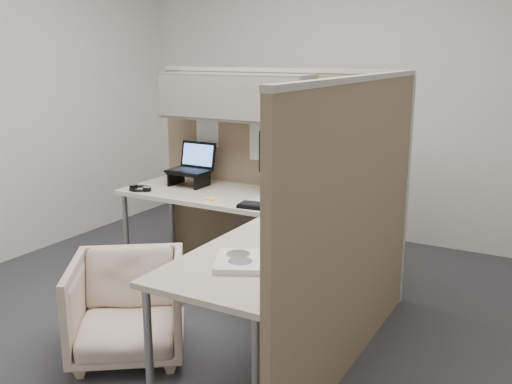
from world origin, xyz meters
The scene contains 18 objects.
ground centered at (0.00, 0.00, 0.00)m, with size 4.50×4.50×0.00m, color #323237.
partition_back centered at (-0.22, 0.83, 1.10)m, with size 2.00×0.36×1.63m.
partition_right centered at (0.90, -0.07, 0.82)m, with size 0.07×2.03×1.63m.
desk centered at (0.12, 0.13, 0.69)m, with size 2.00×1.98×0.73m.
office_chair centered at (-0.27, -0.61, 0.33)m, with size 0.64×0.60×0.65m, color beige.
monitor_left centered at (0.13, 0.68, 1.00)m, with size 0.44×0.20×0.47m.
monitor_right centered at (0.60, 0.58, 1.00)m, with size 0.36×0.31×0.47m.
laptop_station centered at (-0.69, 0.63, 0.86)m, with size 0.32×0.27×0.33m.
keyboard centered at (0.17, 0.31, 0.74)m, with size 0.42×0.14×0.02m, color black.
mouse centered at (0.49, 0.24, 0.75)m, with size 0.11×0.07×0.04m, color black.
travel_mug centered at (0.38, 0.58, 0.82)m, with size 0.08×0.08×0.17m.
soda_can_green centered at (0.65, 0.27, 0.79)m, with size 0.07×0.07×0.12m, color #B21E1E.
soda_can_silver centered at (0.60, 0.46, 0.79)m, with size 0.07×0.07×0.12m, color #B21E1E.
sticky_note_b centered at (0.06, 0.28, 0.73)m, with size 0.08×0.08×0.01m, color yellow.
sticky_note_a centered at (-0.31, 0.33, 0.73)m, with size 0.08×0.08×0.01m, color yellow.
headphones centered at (-0.94, 0.30, 0.74)m, with size 0.21×0.19×0.03m.
paper_stack centered at (0.52, -0.66, 0.75)m, with size 0.34×0.37×0.03m.
desk_clock centered at (0.60, -0.27, 0.77)m, with size 0.07×0.09×0.08m.
Camera 1 is at (1.88, -2.92, 1.74)m, focal length 40.00 mm.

